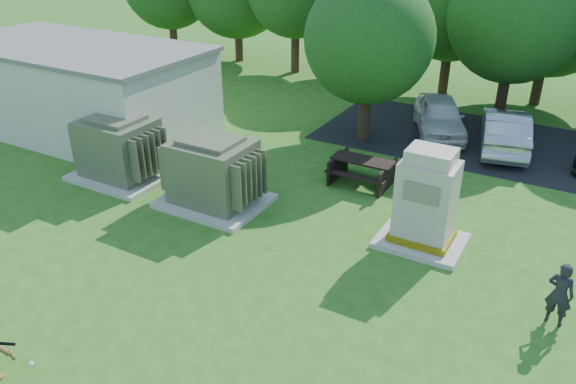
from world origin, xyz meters
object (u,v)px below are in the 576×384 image
Objects in this scene: picnic_table at (362,168)px; person_by_generator at (560,294)px; transformer_right at (213,174)px; car_white at (440,116)px; generator_cabinet at (425,204)px; transformer_left at (119,150)px; car_silver_a at (505,130)px.

person_by_generator reaches higher than picnic_table.
car_white is (4.11, 8.99, -0.25)m from transformer_right.
transformer_right is 6.10m from generator_cabinet.
car_white is at bearing -51.12° from person_by_generator.
person_by_generator is at bearing -84.66° from car_white.
transformer_right is 0.71× the size of car_white.
generator_cabinet is at bearing -42.73° from picnic_table.
generator_cabinet is (9.74, 0.87, 0.20)m from transformer_left.
transformer_right reaches higher than car_white.
person_by_generator is at bearing -3.52° from transformer_left.
person_by_generator reaches higher than car_white.
transformer_right is 2.02× the size of person_by_generator.
picnic_table is at bearing -121.95° from car_white.
transformer_left and transformer_right have the same top height.
generator_cabinet is 8.36m from car_white.
car_white is 0.96× the size of car_silver_a.
transformer_left is at bearing 6.74° from person_by_generator.
car_white is (7.81, 8.99, -0.25)m from transformer_left.
transformer_left reaches higher than person_by_generator.
car_white is at bearing -19.64° from car_silver_a.
car_white is at bearing 49.05° from transformer_left.
generator_cabinet is at bearing 8.21° from transformer_right.
generator_cabinet reaches higher than person_by_generator.
transformer_right is at bearing -137.83° from car_white.
car_white is at bearing 65.46° from transformer_right.
transformer_right is 4.76m from picnic_table.
transformer_right reaches higher than picnic_table.
transformer_left is at bearing -174.89° from generator_cabinet.
picnic_table is (3.26, 3.44, -0.45)m from transformer_right.
picnic_table is 6.21m from car_silver_a.
car_silver_a is at bearing 40.14° from transformer_left.
person_by_generator is (13.16, -0.81, -0.23)m from transformer_left.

